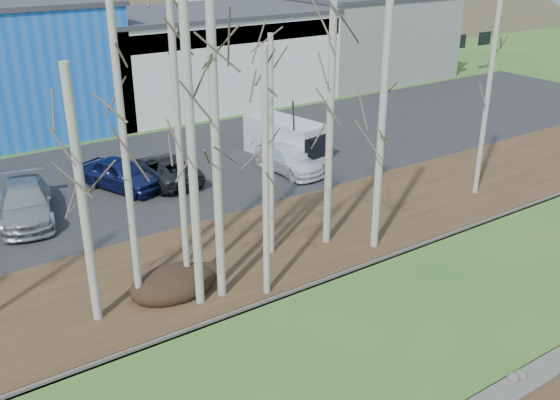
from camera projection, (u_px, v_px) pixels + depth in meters
river at (342, 352)px, 19.38m from camera, size 80.00×8.00×0.90m
far_bank_rocks at (269, 295)px, 22.49m from camera, size 80.00×0.80×0.46m
far_bank at (225, 258)px, 24.88m from camera, size 80.00×7.00×0.15m
parking_lot at (126, 180)px, 32.85m from camera, size 80.00×14.00×0.14m
building_white at (201, 55)px, 48.40m from camera, size 18.36×12.24×6.80m
building_grey at (357, 34)px, 56.66m from camera, size 14.28×12.24×7.30m
dirt_mound at (173, 283)px, 22.37m from camera, size 3.20×2.26×0.63m
birch_2 at (82, 201)px, 19.20m from camera, size 0.29×0.29×8.54m
birch_3 at (178, 135)px, 20.59m from camera, size 0.24×0.24×11.44m
birch_4 at (216, 153)px, 20.17m from camera, size 0.30×0.30×10.64m
birch_5 at (271, 150)px, 23.53m from camera, size 0.21×0.21×8.65m
birch_6 at (266, 178)px, 20.66m from camera, size 0.23×0.23×8.75m
birch_7 at (382, 125)px, 23.72m from camera, size 0.30×0.30×10.28m
birch_8 at (330, 125)px, 24.15m from camera, size 0.29×0.29×10.05m
birch_9 at (489, 88)px, 29.02m from camera, size 0.23×0.23×10.47m
birch_10 at (124, 145)px, 19.61m from camera, size 0.24×0.24×11.44m
birch_11 at (192, 158)px, 19.71m from camera, size 0.30×0.30×10.64m
car_2 at (26, 203)px, 27.85m from camera, size 3.37×5.86×1.60m
car_3 at (121, 174)px, 31.23m from camera, size 3.45×4.97×1.57m
car_4 at (166, 169)px, 32.24m from camera, size 2.37×5.02×1.39m
car_5 at (288, 159)px, 33.60m from camera, size 2.13×4.75×1.35m
van_white at (288, 139)px, 35.66m from camera, size 2.87×5.21×2.16m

